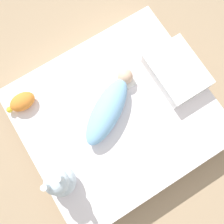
{
  "coord_description": "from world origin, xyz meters",
  "views": [
    {
      "loc": [
        0.21,
        0.28,
        1.83
      ],
      "look_at": [
        0.03,
        -0.02,
        0.24
      ],
      "focal_mm": 42.0,
      "sensor_mm": 36.0,
      "label": 1
    }
  ],
  "objects_px": {
    "pillow": "(177,71)",
    "turtle_plush": "(22,102)",
    "bunny_plush": "(60,181)",
    "swaddled_baby": "(109,108)"
  },
  "relations": [
    {
      "from": "bunny_plush",
      "to": "swaddled_baby",
      "type": "bearing_deg",
      "value": -153.75
    },
    {
      "from": "pillow",
      "to": "bunny_plush",
      "type": "distance_m",
      "value": 0.99
    },
    {
      "from": "pillow",
      "to": "turtle_plush",
      "type": "relative_size",
      "value": 1.98
    },
    {
      "from": "turtle_plush",
      "to": "swaddled_baby",
      "type": "bearing_deg",
      "value": 143.42
    },
    {
      "from": "swaddled_baby",
      "to": "bunny_plush",
      "type": "relative_size",
      "value": 1.43
    },
    {
      "from": "swaddled_baby",
      "to": "pillow",
      "type": "distance_m",
      "value": 0.5
    },
    {
      "from": "bunny_plush",
      "to": "turtle_plush",
      "type": "height_order",
      "value": "bunny_plush"
    },
    {
      "from": "pillow",
      "to": "turtle_plush",
      "type": "distance_m",
      "value": 1.0
    },
    {
      "from": "pillow",
      "to": "bunny_plush",
      "type": "bearing_deg",
      "value": 12.07
    },
    {
      "from": "bunny_plush",
      "to": "turtle_plush",
      "type": "relative_size",
      "value": 1.81
    }
  ]
}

